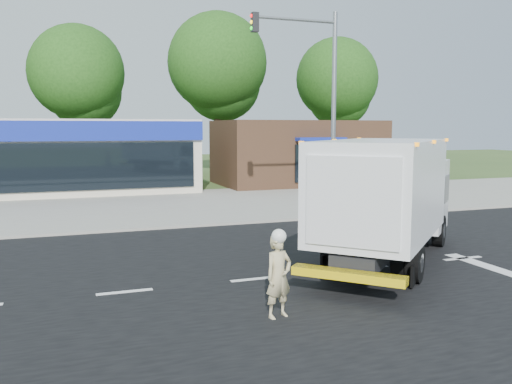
# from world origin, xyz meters

# --- Properties ---
(ground) EXTENTS (120.00, 120.00, 0.00)m
(ground) POSITION_xyz_m (0.00, 0.00, 0.00)
(ground) COLOR #385123
(ground) RESTS_ON ground
(road_asphalt) EXTENTS (60.00, 14.00, 0.02)m
(road_asphalt) POSITION_xyz_m (0.00, 0.00, 0.00)
(road_asphalt) COLOR black
(road_asphalt) RESTS_ON ground
(sidewalk) EXTENTS (60.00, 2.40, 0.12)m
(sidewalk) POSITION_xyz_m (0.00, 8.20, 0.06)
(sidewalk) COLOR gray
(sidewalk) RESTS_ON ground
(parking_apron) EXTENTS (60.00, 9.00, 0.02)m
(parking_apron) POSITION_xyz_m (0.00, 14.00, 0.01)
(parking_apron) COLOR gray
(parking_apron) RESTS_ON ground
(lane_markings) EXTENTS (55.20, 7.00, 0.01)m
(lane_markings) POSITION_xyz_m (1.35, -1.35, 0.02)
(lane_markings) COLOR silver
(lane_markings) RESTS_ON road_asphalt
(ems_box_truck) EXTENTS (6.86, 6.74, 3.26)m
(ems_box_truck) POSITION_xyz_m (0.77, 0.29, 1.88)
(ems_box_truck) COLOR black
(ems_box_truck) RESTS_ON ground
(emergency_worker) EXTENTS (0.66, 0.53, 1.69)m
(emergency_worker) POSITION_xyz_m (-3.44, -2.55, 0.84)
(emergency_worker) COLOR tan
(emergency_worker) RESTS_ON ground
(retail_strip_mall) EXTENTS (18.00, 6.20, 4.00)m
(retail_strip_mall) POSITION_xyz_m (-9.00, 19.93, 2.01)
(retail_strip_mall) COLOR beige
(retail_strip_mall) RESTS_ON ground
(brown_storefront) EXTENTS (10.00, 6.70, 4.00)m
(brown_storefront) POSITION_xyz_m (7.00, 19.98, 2.00)
(brown_storefront) COLOR #382316
(brown_storefront) RESTS_ON ground
(traffic_signal_pole) EXTENTS (3.51, 0.25, 8.00)m
(traffic_signal_pole) POSITION_xyz_m (2.35, 7.60, 4.92)
(traffic_signal_pole) COLOR gray
(traffic_signal_pole) RESTS_ON ground
(background_trees) EXTENTS (36.77, 7.39, 12.10)m
(background_trees) POSITION_xyz_m (-0.85, 28.16, 7.38)
(background_trees) COLOR #332114
(background_trees) RESTS_ON ground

